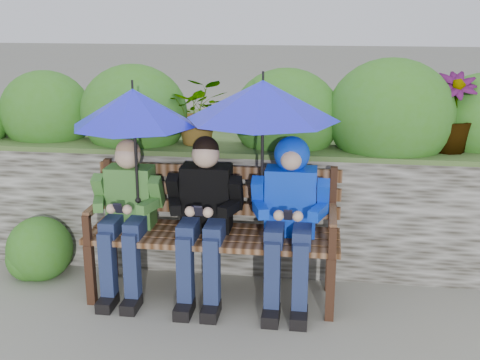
# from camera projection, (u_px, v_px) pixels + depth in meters

# --- Properties ---
(ground) EXTENTS (60.00, 60.00, 0.00)m
(ground) POSITION_uv_depth(u_px,v_px,m) (238.00, 308.00, 4.40)
(ground) COLOR gray
(ground) RESTS_ON ground
(garden_backdrop) EXTENTS (8.00, 2.87, 1.79)m
(garden_backdrop) POSITION_uv_depth(u_px,v_px,m) (263.00, 172.00, 5.76)
(garden_backdrop) COLOR #302D24
(garden_backdrop) RESTS_ON ground
(park_bench) EXTENTS (1.87, 0.55, 0.99)m
(park_bench) POSITION_uv_depth(u_px,v_px,m) (215.00, 223.00, 4.51)
(park_bench) COLOR #321C12
(park_bench) RESTS_ON ground
(boy_left) EXTENTS (0.52, 0.60, 1.18)m
(boy_left) POSITION_uv_depth(u_px,v_px,m) (127.00, 210.00, 4.47)
(boy_left) COLOR #40762E
(boy_left) RESTS_ON ground
(boy_middle) EXTENTS (0.55, 0.63, 1.23)m
(boy_middle) POSITION_uv_depth(u_px,v_px,m) (204.00, 211.00, 4.39)
(boy_middle) COLOR black
(boy_middle) RESTS_ON ground
(boy_right) EXTENTS (0.55, 0.67, 1.24)m
(boy_right) POSITION_uv_depth(u_px,v_px,m) (290.00, 208.00, 4.30)
(boy_right) COLOR #0041C0
(boy_right) RESTS_ON ground
(umbrella_left) EXTENTS (0.90, 0.90, 0.91)m
(umbrella_left) POSITION_uv_depth(u_px,v_px,m) (133.00, 107.00, 4.24)
(umbrella_left) COLOR #1D23E2
(umbrella_left) RESTS_ON ground
(umbrella_right) EXTENTS (1.08, 1.08, 0.95)m
(umbrella_right) POSITION_uv_depth(u_px,v_px,m) (263.00, 100.00, 4.16)
(umbrella_right) COLOR #1D23E2
(umbrella_right) RESTS_ON ground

